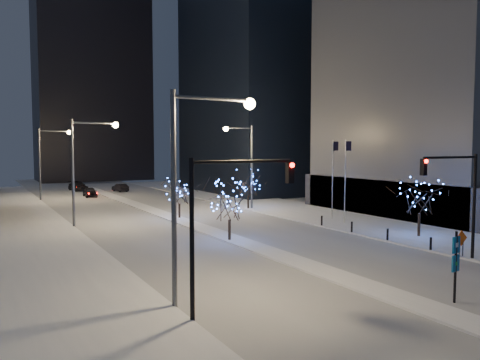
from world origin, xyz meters
TOP-DOWN VIEW (x-y plane):
  - ground at (0.00, 0.00)m, footprint 160.00×160.00m
  - road at (0.00, 35.00)m, footprint 20.00×130.00m
  - median at (0.00, 30.00)m, footprint 2.00×80.00m
  - east_sidewalk at (15.00, 20.00)m, footprint 10.00×90.00m
  - west_sidewalk at (-14.00, 20.00)m, footprint 8.00×90.00m
  - midrise_block at (34.00, 18.00)m, footprint 30.00×22.00m
  - plinth at (34.00, 18.00)m, footprint 30.00×24.00m
  - horizon_block at (6.00, 92.00)m, footprint 24.00×14.00m
  - street_lamp_w_near at (-8.94, 2.00)m, footprint 4.40×0.56m
  - street_lamp_w_mid at (-8.94, 27.00)m, footprint 4.40×0.56m
  - street_lamp_w_far at (-8.94, 52.00)m, footprint 4.40×0.56m
  - street_lamp_east at (10.08, 30.00)m, footprint 3.90×0.56m
  - traffic_signal_west at (-8.44, -0.00)m, footprint 5.26×0.43m
  - traffic_signal_east at (8.94, 1.00)m, footprint 5.26×0.43m
  - flagpoles at (13.37, 17.25)m, footprint 1.35×2.60m
  - bollards at (10.20, 10.00)m, footprint 0.16×12.16m
  - car_near at (-2.90, 53.99)m, footprint 1.93×4.35m
  - car_mid at (3.35, 60.17)m, footprint 2.00×4.19m
  - car_far at (-2.53, 65.19)m, footprint 2.87×5.54m
  - holiday_tree_median_near at (-0.50, 14.31)m, footprint 4.80×4.80m
  - holiday_tree_median_far at (0.50, 27.10)m, footprint 4.19×4.19m
  - holiday_tree_plaza_near at (13.78, 7.97)m, footprint 4.19×4.19m
  - holiday_tree_plaza_far at (10.50, 29.99)m, footprint 4.62×4.62m
  - wayfinding_sign at (1.89, -3.88)m, footprint 0.62×0.17m
  - construction_sign at (10.30, 1.69)m, footprint 1.06×0.08m

SIDE VIEW (x-z plane):
  - ground at x=0.00m, z-range 0.00..0.00m
  - road at x=0.00m, z-range 0.00..0.02m
  - median at x=0.00m, z-range 0.00..0.15m
  - east_sidewalk at x=15.00m, z-range 0.00..0.15m
  - west_sidewalk at x=-14.00m, z-range 0.00..0.15m
  - bollards at x=10.20m, z-range 0.15..1.05m
  - car_mid at x=3.35m, z-range 0.00..1.32m
  - car_near at x=-2.90m, z-range 0.00..1.45m
  - car_far at x=-2.53m, z-range 0.00..1.54m
  - construction_sign at x=10.30m, z-range 0.33..2.08m
  - plinth at x=34.00m, z-range 0.00..4.00m
  - wayfinding_sign at x=1.89m, z-range 0.39..3.86m
  - holiday_tree_median_far at x=0.50m, z-range 0.75..4.92m
  - holiday_tree_plaza_far at x=10.50m, z-range 0.78..5.45m
  - holiday_tree_median_near at x=-0.50m, z-range 0.80..5.54m
  - holiday_tree_plaza_near at x=13.78m, z-range 0.94..5.81m
  - traffic_signal_west at x=-8.44m, z-range 1.26..8.26m
  - traffic_signal_east at x=8.94m, z-range 1.26..8.26m
  - flagpoles at x=13.37m, z-range 0.80..8.80m
  - street_lamp_east at x=10.08m, z-range 1.45..11.45m
  - street_lamp_w_near at x=-8.94m, z-range 1.50..11.50m
  - street_lamp_w_mid at x=-8.94m, z-range 1.50..11.50m
  - street_lamp_w_far at x=-8.94m, z-range 1.50..11.50m
  - midrise_block at x=34.00m, z-range 0.00..30.00m
  - horizon_block at x=6.00m, z-range 0.00..42.00m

